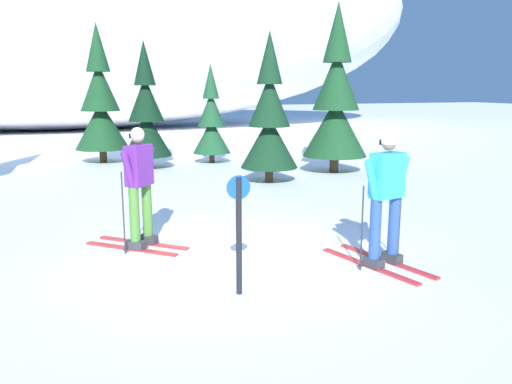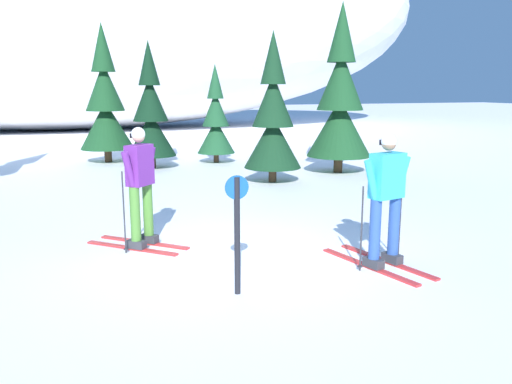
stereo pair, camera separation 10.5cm
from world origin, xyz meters
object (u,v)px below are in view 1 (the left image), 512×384
at_px(trail_marker_post, 239,228).
at_px(skier_cyan_jacket, 386,197).
at_px(pine_tree_center, 146,116).
at_px(skier_purple_jacket, 139,185).
at_px(pine_tree_center_right, 211,122).
at_px(pine_tree_right, 269,120).
at_px(pine_tree_far_right, 336,103).
at_px(pine_tree_center_left, 100,105).

bearing_deg(trail_marker_post, skier_cyan_jacket, 6.18).
bearing_deg(pine_tree_center, skier_purple_jacket, -99.59).
bearing_deg(skier_purple_jacket, pine_tree_center_right, 67.56).
height_order(skier_purple_jacket, pine_tree_center, pine_tree_center).
relative_size(pine_tree_right, pine_tree_far_right, 0.80).
relative_size(skier_cyan_jacket, pine_tree_center_right, 0.58).
distance_m(pine_tree_center, pine_tree_center_right, 2.19).
relative_size(pine_tree_center_right, trail_marker_post, 2.20).
relative_size(pine_tree_right, trail_marker_post, 2.65).
relative_size(skier_cyan_jacket, pine_tree_far_right, 0.39).
bearing_deg(trail_marker_post, skier_purple_jacket, 110.18).
bearing_deg(pine_tree_center_left, trail_marker_post, -86.85).
relative_size(pine_tree_center, pine_tree_right, 0.99).
xyz_separation_m(pine_tree_center_left, trail_marker_post, (0.65, -11.87, -1.03)).
bearing_deg(pine_tree_far_right, pine_tree_right, -161.02).
bearing_deg(pine_tree_center, trail_marker_post, -92.91).
distance_m(skier_cyan_jacket, skier_purple_jacket, 3.57).
bearing_deg(pine_tree_right, skier_purple_jacket, -130.93).
height_order(pine_tree_right, trail_marker_post, pine_tree_right).
height_order(pine_tree_center, trail_marker_post, pine_tree_center).
xyz_separation_m(pine_tree_center, trail_marker_post, (-0.51, -10.11, -0.76)).
bearing_deg(pine_tree_center_right, skier_cyan_jacket, -92.72).
distance_m(skier_purple_jacket, pine_tree_center, 8.02).
height_order(skier_purple_jacket, pine_tree_center_right, pine_tree_center_right).
distance_m(pine_tree_center, trail_marker_post, 10.15).
bearing_deg(pine_tree_far_right, trail_marker_post, -125.72).
bearing_deg(trail_marker_post, pine_tree_center, 87.09).
distance_m(pine_tree_center_left, pine_tree_far_right, 7.46).
distance_m(pine_tree_right, trail_marker_post, 7.43).
xyz_separation_m(pine_tree_center_left, pine_tree_far_right, (6.06, -4.35, 0.13)).
bearing_deg(pine_tree_center, pine_tree_center_right, 12.84).
bearing_deg(skier_cyan_jacket, pine_tree_center_left, 103.53).
relative_size(pine_tree_center, trail_marker_post, 2.63).
relative_size(skier_purple_jacket, pine_tree_center_right, 0.59).
distance_m(pine_tree_center_left, pine_tree_right, 6.37).
xyz_separation_m(skier_cyan_jacket, pine_tree_center_left, (-2.80, 11.64, 0.87)).
xyz_separation_m(skier_purple_jacket, trail_marker_post, (0.82, -2.23, -0.16)).
xyz_separation_m(skier_purple_jacket, pine_tree_far_right, (6.22, 5.29, 1.00)).
bearing_deg(pine_tree_center_left, pine_tree_right, -54.13).
xyz_separation_m(skier_purple_jacket, pine_tree_center_left, (0.16, 9.64, 0.87)).
xyz_separation_m(pine_tree_center_left, pine_tree_center_right, (3.29, -1.27, -0.53)).
distance_m(pine_tree_right, pine_tree_far_right, 2.49).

